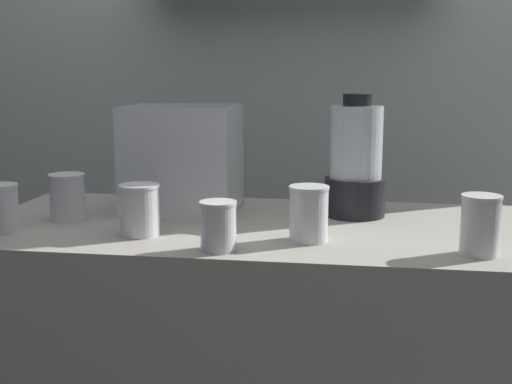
# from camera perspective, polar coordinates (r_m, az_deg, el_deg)

# --- Properties ---
(back_wall_unit) EXTENTS (2.60, 0.24, 2.50)m
(back_wall_unit) POSITION_cam_1_polar(r_m,az_deg,el_deg) (2.33, 2.82, 10.29)
(back_wall_unit) COLOR silver
(back_wall_unit) RESTS_ON ground_plane
(carrot_display_bin) EXTENTS (0.29, 0.24, 0.28)m
(carrot_display_bin) POSITION_cam_1_polar(r_m,az_deg,el_deg) (1.76, -6.57, 1.21)
(carrot_display_bin) COLOR white
(carrot_display_bin) RESTS_ON counter
(blender_pitcher) EXTENTS (0.16, 0.16, 0.32)m
(blender_pitcher) POSITION_cam_1_polar(r_m,az_deg,el_deg) (1.70, 8.75, 2.42)
(blender_pitcher) COLOR black
(blender_pitcher) RESTS_ON counter
(juice_cup_beet_far_left) EXTENTS (0.08, 0.08, 0.11)m
(juice_cup_beet_far_left) POSITION_cam_1_polar(r_m,az_deg,el_deg) (1.64, -21.48, -1.57)
(juice_cup_beet_far_left) COLOR white
(juice_cup_beet_far_left) RESTS_ON counter
(juice_cup_beet_left) EXTENTS (0.09, 0.09, 0.12)m
(juice_cup_beet_left) POSITION_cam_1_polar(r_m,az_deg,el_deg) (1.72, -16.22, -0.68)
(juice_cup_beet_left) COLOR white
(juice_cup_beet_left) RESTS_ON counter
(juice_cup_orange_middle) EXTENTS (0.09, 0.09, 0.12)m
(juice_cup_orange_middle) POSITION_cam_1_polar(r_m,az_deg,el_deg) (1.52, -10.18, -1.78)
(juice_cup_orange_middle) COLOR white
(juice_cup_orange_middle) RESTS_ON counter
(juice_cup_beet_right) EXTENTS (0.08, 0.08, 0.11)m
(juice_cup_beet_right) POSITION_cam_1_polar(r_m,az_deg,el_deg) (1.37, -3.34, -3.17)
(juice_cup_beet_right) COLOR white
(juice_cup_beet_right) RESTS_ON counter
(juice_cup_pomegranate_far_right) EXTENTS (0.09, 0.09, 0.12)m
(juice_cup_pomegranate_far_right) POSITION_cam_1_polar(r_m,az_deg,el_deg) (1.45, 4.66, -2.16)
(juice_cup_pomegranate_far_right) COLOR white
(juice_cup_pomegranate_far_right) RESTS_ON counter
(juice_cup_pomegranate_rightmost) EXTENTS (0.08, 0.08, 0.13)m
(juice_cup_pomegranate_rightmost) POSITION_cam_1_polar(r_m,az_deg,el_deg) (1.41, 19.10, -2.98)
(juice_cup_pomegranate_rightmost) COLOR white
(juice_cup_pomegranate_rightmost) RESTS_ON counter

